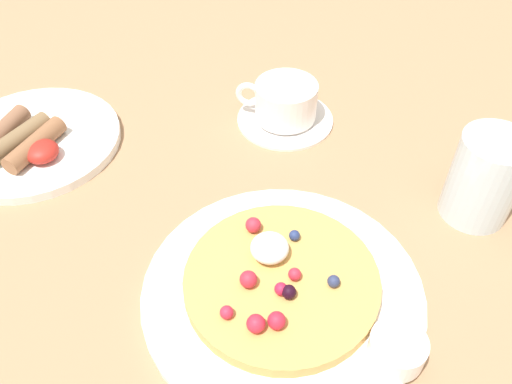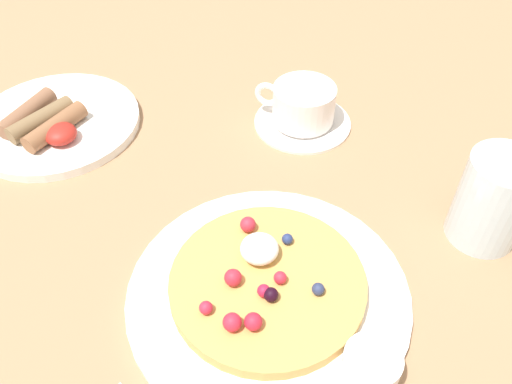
# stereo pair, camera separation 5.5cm
# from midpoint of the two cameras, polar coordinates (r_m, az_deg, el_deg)

# --- Properties ---
(ground_plane) EXTENTS (1.73, 1.36, 0.03)m
(ground_plane) POSITION_cam_midpoint_polar(r_m,az_deg,el_deg) (0.60, -1.89, -5.65)
(ground_plane) COLOR #9F7754
(pancake_plate) EXTENTS (0.28, 0.28, 0.01)m
(pancake_plate) POSITION_cam_midpoint_polar(r_m,az_deg,el_deg) (0.54, 4.29, -11.10)
(pancake_plate) COLOR white
(pancake_plate) RESTS_ON ground_plane
(pancake_with_berries) EXTENTS (0.19, 0.19, 0.04)m
(pancake_with_berries) POSITION_cam_midpoint_polar(r_m,az_deg,el_deg) (0.53, 4.11, -9.77)
(pancake_with_berries) COLOR tan
(pancake_with_berries) RESTS_ON pancake_plate
(syrup_ramekin) EXTENTS (0.05, 0.05, 0.03)m
(syrup_ramekin) POSITION_cam_midpoint_polar(r_m,az_deg,el_deg) (0.49, 15.62, -17.70)
(syrup_ramekin) COLOR white
(syrup_ramekin) RESTS_ON pancake_plate
(breakfast_plate) EXTENTS (0.22, 0.22, 0.01)m
(breakfast_plate) POSITION_cam_midpoint_polar(r_m,az_deg,el_deg) (0.77, -18.86, 7.01)
(breakfast_plate) COLOR white
(breakfast_plate) RESTS_ON ground_plane
(fried_breakfast) EXTENTS (0.12, 0.12, 0.03)m
(fried_breakfast) POSITION_cam_midpoint_polar(r_m,az_deg,el_deg) (0.74, -20.22, 7.00)
(fried_breakfast) COLOR brown
(fried_breakfast) RESTS_ON breakfast_plate
(coffee_saucer) EXTENTS (0.13, 0.13, 0.01)m
(coffee_saucer) POSITION_cam_midpoint_polar(r_m,az_deg,el_deg) (0.74, 7.17, 7.48)
(coffee_saucer) COLOR white
(coffee_saucer) RESTS_ON ground_plane
(coffee_cup) EXTENTS (0.11, 0.08, 0.05)m
(coffee_cup) POSITION_cam_midpoint_polar(r_m,az_deg,el_deg) (0.72, 7.28, 9.40)
(coffee_cup) COLOR white
(coffee_cup) RESTS_ON coffee_saucer
(water_glass) EXTENTS (0.08, 0.08, 0.11)m
(water_glass) POSITION_cam_midpoint_polar(r_m,az_deg,el_deg) (0.62, 26.59, -0.92)
(water_glass) COLOR silver
(water_glass) RESTS_ON ground_plane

